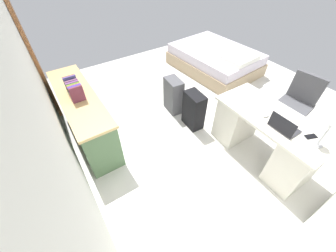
# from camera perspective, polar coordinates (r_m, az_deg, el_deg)

# --- Properties ---
(ground_plane) EXTENTS (5.55, 5.55, 0.00)m
(ground_plane) POSITION_cam_1_polar(r_m,az_deg,el_deg) (3.89, 8.82, 4.13)
(ground_plane) COLOR silver
(wall_back) EXTENTS (4.55, 0.10, 2.58)m
(wall_back) POSITION_cam_1_polar(r_m,az_deg,el_deg) (2.44, -32.41, 7.80)
(wall_back) COLOR silver
(wall_back) RESTS_ON ground_plane
(door_wooden) EXTENTS (0.88, 0.05, 2.04)m
(door_wooden) POSITION_cam_1_polar(r_m,az_deg,el_deg) (4.11, -33.51, 16.59)
(door_wooden) COLOR brown
(door_wooden) RESTS_ON ground_plane
(desk) EXTENTS (1.45, 0.67, 0.76)m
(desk) POSITION_cam_1_polar(r_m,az_deg,el_deg) (3.13, 25.18, -2.59)
(desk) COLOR silver
(desk) RESTS_ON ground_plane
(office_chair) EXTENTS (0.52, 0.52, 0.94)m
(office_chair) POSITION_cam_1_polar(r_m,az_deg,el_deg) (3.82, 31.48, 4.46)
(office_chair) COLOR black
(office_chair) RESTS_ON ground_plane
(credenza) EXTENTS (1.80, 0.48, 0.78)m
(credenza) POSITION_cam_1_polar(r_m,az_deg,el_deg) (3.39, -22.11, 2.61)
(credenza) COLOR #4C6B47
(credenza) RESTS_ON ground_plane
(bed) EXTENTS (2.00, 1.54, 0.58)m
(bed) POSITION_cam_1_polar(r_m,az_deg,el_deg) (5.15, 12.87, 17.53)
(bed) COLOR tan
(bed) RESTS_ON ground_plane
(suitcase_black) EXTENTS (0.37, 0.24, 0.63)m
(suitcase_black) POSITION_cam_1_polar(r_m,az_deg,el_deg) (3.39, 7.13, 4.34)
(suitcase_black) COLOR black
(suitcase_black) RESTS_ON ground_plane
(suitcase_spare_grey) EXTENTS (0.38, 0.25, 0.63)m
(suitcase_spare_grey) POSITION_cam_1_polar(r_m,az_deg,el_deg) (3.69, 1.51, 8.44)
(suitcase_spare_grey) COLOR #4C4C51
(suitcase_spare_grey) RESTS_ON ground_plane
(laptop) EXTENTS (0.31, 0.22, 0.21)m
(laptop) POSITION_cam_1_polar(r_m,az_deg,el_deg) (2.74, 29.32, -0.13)
(laptop) COLOR #333338
(laptop) RESTS_ON desk
(computer_mouse) EXTENTS (0.06, 0.10, 0.03)m
(computer_mouse) POSITION_cam_1_polar(r_m,az_deg,el_deg) (2.86, 25.52, 2.74)
(computer_mouse) COLOR white
(computer_mouse) RESTS_ON desk
(cell_phone_near_laptop) EXTENTS (0.11, 0.15, 0.01)m
(cell_phone_near_laptop) POSITION_cam_1_polar(r_m,az_deg,el_deg) (2.85, 34.82, -2.39)
(cell_phone_near_laptop) COLOR black
(cell_phone_near_laptop) RESTS_ON desk
(desk_lamp) EXTENTS (0.16, 0.11, 0.34)m
(desk_lamp) POSITION_cam_1_polar(r_m,az_deg,el_deg) (2.64, 37.52, 0.04)
(desk_lamp) COLOR silver
(desk_lamp) RESTS_ON desk
(book_row) EXTENTS (0.35, 0.17, 0.24)m
(book_row) POSITION_cam_1_polar(r_m,az_deg,el_deg) (3.10, -24.51, 9.30)
(book_row) COLOR brown
(book_row) RESTS_ON credenza
(figurine_small) EXTENTS (0.08, 0.08, 0.11)m
(figurine_small) POSITION_cam_1_polar(r_m,az_deg,el_deg) (3.44, -25.79, 11.29)
(figurine_small) COLOR #4C7FBF
(figurine_small) RESTS_ON credenza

